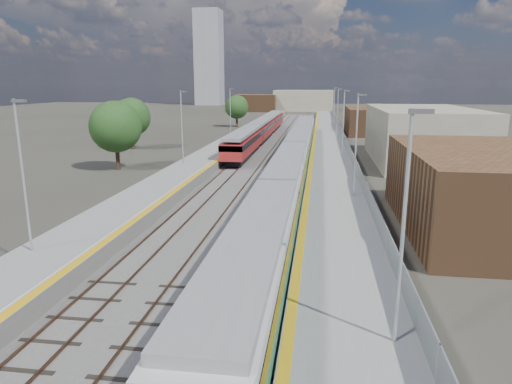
# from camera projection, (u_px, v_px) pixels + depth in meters

# --- Properties ---
(ground) EXTENTS (320.00, 320.00, 0.00)m
(ground) POSITION_uv_depth(u_px,v_px,m) (290.00, 153.00, 62.24)
(ground) COLOR #47443A
(ground) RESTS_ON ground
(ballast_bed) EXTENTS (10.50, 155.00, 0.06)m
(ballast_bed) POSITION_uv_depth(u_px,v_px,m) (275.00, 150.00, 64.95)
(ballast_bed) COLOR #565451
(ballast_bed) RESTS_ON ground
(tracks) EXTENTS (8.96, 160.00, 0.17)m
(tracks) POSITION_uv_depth(u_px,v_px,m) (281.00, 148.00, 66.47)
(tracks) COLOR #4C3323
(tracks) RESTS_ON ground
(platform_right) EXTENTS (4.70, 155.00, 8.52)m
(platform_right) POSITION_uv_depth(u_px,v_px,m) (329.00, 147.00, 63.81)
(platform_right) COLOR slate
(platform_right) RESTS_ON ground
(platform_left) EXTENTS (4.30, 155.00, 8.52)m
(platform_left) POSITION_uv_depth(u_px,v_px,m) (229.00, 145.00, 65.75)
(platform_left) COLOR slate
(platform_left) RESTS_ON ground
(buildings) EXTENTS (72.00, 185.50, 40.00)m
(buildings) POSITION_uv_depth(u_px,v_px,m) (253.00, 79.00, 147.57)
(buildings) COLOR brown
(buildings) RESTS_ON ground
(green_train) EXTENTS (2.70, 75.29, 2.97)m
(green_train) POSITION_uv_depth(u_px,v_px,m) (294.00, 156.00, 45.68)
(green_train) COLOR black
(green_train) RESTS_ON ground
(red_train) EXTENTS (2.65, 53.75, 3.34)m
(red_train) POSITION_uv_depth(u_px,v_px,m) (262.00, 129.00, 74.84)
(red_train) COLOR black
(red_train) RESTS_ON ground
(tree_a) EXTENTS (5.51, 5.51, 7.47)m
(tree_a) POSITION_uv_depth(u_px,v_px,m) (116.00, 127.00, 48.75)
(tree_a) COLOR #382619
(tree_a) RESTS_ON ground
(tree_b) EXTENTS (5.39, 5.39, 7.30)m
(tree_b) POSITION_uv_depth(u_px,v_px,m) (131.00, 117.00, 64.48)
(tree_b) COLOR #382619
(tree_b) RESTS_ON ground
(tree_c) EXTENTS (5.03, 5.03, 6.82)m
(tree_c) POSITION_uv_depth(u_px,v_px,m) (237.00, 107.00, 98.24)
(tree_c) COLOR #382619
(tree_c) RESTS_ON ground
(tree_d) EXTENTS (4.39, 4.39, 5.95)m
(tree_d) POSITION_uv_depth(u_px,v_px,m) (429.00, 118.00, 75.20)
(tree_d) COLOR #382619
(tree_d) RESTS_ON ground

